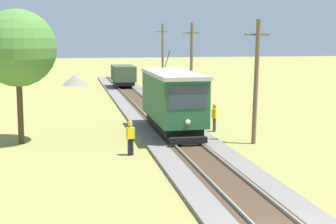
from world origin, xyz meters
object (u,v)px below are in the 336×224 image
Objects in this scene: utility_pole_far at (163,57)px; track_worker at (130,136)px; second_worker at (214,116)px; red_tram at (173,99)px; gravel_pile at (75,80)px; utility_pole_near_tram at (256,81)px; utility_pole_mid at (191,64)px; freight_car at (123,75)px; tree_left_near at (18,48)px.

utility_pole_far reaches higher than track_worker.
second_worker is at bearing -92.69° from utility_pole_far.
gravel_pile is at bearing 99.14° from red_tram.
utility_pole_near_tram reaches higher than gravel_pile.
utility_pole_mid is at bearing -62.65° from second_worker.
freight_car is at bearing 97.05° from utility_pole_near_tram.
red_tram is at bearing -99.08° from utility_pole_far.
freight_car is 0.71× the size of utility_pole_far.
utility_pole_near_tram reaches higher than red_tram.
utility_pole_near_tram is at bearing -12.16° from tree_left_near.
freight_car is at bearing 103.20° from utility_pole_mid.
gravel_pile is (-9.30, 9.07, -3.11)m from utility_pole_far.
tree_left_near reaches higher than track_worker.
second_worker is at bearing -95.90° from utility_pole_mid.
freight_car is at bearing -21.14° from track_worker.
utility_pole_near_tram is 7.63m from track_worker.
track_worker is (-3.16, -32.98, -0.57)m from freight_car.
red_tram is at bearing 5.46° from tree_left_near.
utility_pole_near_tram is at bearing -42.50° from red_tram.
red_tram is 1.15× the size of tree_left_near.
red_tram is at bearing 43.75° from second_worker.
utility_pole_mid reaches higher than gravel_pile.
utility_pole_far is at bearing -59.43° from second_worker.
utility_pole_far is at bearing 90.00° from utility_pole_mid.
second_worker is (2.78, 0.52, -1.21)m from red_tram.
track_worker is (-3.16, -4.93, -1.21)m from red_tram.
gravel_pile is (-5.39, 33.53, -1.57)m from red_tram.
freight_car is 33.14m from track_worker.
tree_left_near is (-5.64, 4.09, 4.29)m from track_worker.
utility_pole_near_tram is at bearing -94.88° from track_worker.
utility_pole_near_tram is 3.84× the size of track_worker.
red_tram is at bearing -89.99° from freight_car.
freight_car is 31.94m from utility_pole_near_tram.
utility_pole_far is 2.31× the size of gravel_pile.
freight_car is 30.43m from tree_left_near.
utility_pole_near_tram is at bearing -90.00° from utility_pole_mid.
utility_pole_far is at bearing -29.20° from track_worker.
tree_left_near is at bearing -174.54° from red_tram.
utility_pole_far is 13.36m from gravel_pile.
tree_left_near is at bearing -136.10° from utility_pole_mid.
second_worker is (-1.12, -10.87, -2.63)m from utility_pole_mid.
red_tram is 1.64× the size of freight_car.
red_tram is 28.06m from freight_car.
utility_pole_mid is 3.95× the size of track_worker.
freight_car reaches higher than second_worker.
red_tram is 12.12m from utility_pole_mid.
utility_pole_far is 28.35m from tree_left_near.
freight_car is 0.76× the size of utility_pole_near_tram.
red_tram is 3.08m from second_worker.
track_worker is 8.18m from tree_left_near.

